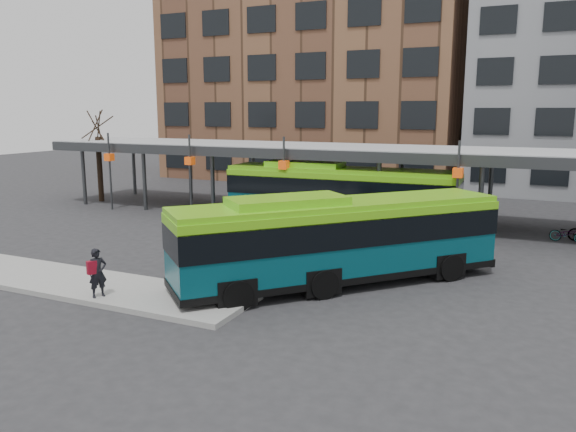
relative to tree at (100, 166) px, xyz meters
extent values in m
plane|color=#28282B|center=(18.00, -12.00, -2.43)|extent=(120.00, 120.00, 0.00)
cube|color=gray|center=(12.50, -15.00, -2.34)|extent=(14.00, 3.00, 0.18)
cube|color=#999B9E|center=(18.00, 1.00, 1.57)|extent=(40.00, 6.00, 0.35)
cube|color=#383A3D|center=(18.00, -2.00, 1.42)|extent=(40.00, 0.15, 0.55)
cylinder|color=#383A3D|center=(0.00, -1.50, -0.53)|extent=(0.24, 0.24, 3.80)
cylinder|color=#383A3D|center=(0.00, 3.50, -0.53)|extent=(0.24, 0.24, 3.80)
cylinder|color=#383A3D|center=(5.00, -1.50, -0.53)|extent=(0.24, 0.24, 3.80)
cylinder|color=#383A3D|center=(5.00, 3.50, -0.53)|extent=(0.24, 0.24, 3.80)
cylinder|color=#383A3D|center=(10.00, -1.50, -0.53)|extent=(0.24, 0.24, 3.80)
cylinder|color=#383A3D|center=(10.00, 3.50, -0.53)|extent=(0.24, 0.24, 3.80)
cylinder|color=#383A3D|center=(15.00, -1.50, -0.53)|extent=(0.24, 0.24, 3.80)
cylinder|color=#383A3D|center=(15.00, 3.50, -0.53)|extent=(0.24, 0.24, 3.80)
cylinder|color=#383A3D|center=(20.00, -1.50, -0.53)|extent=(0.24, 0.24, 3.80)
cylinder|color=#383A3D|center=(20.00, 3.50, -0.53)|extent=(0.24, 0.24, 3.80)
cylinder|color=#383A3D|center=(25.00, -1.50, -0.53)|extent=(0.24, 0.24, 3.80)
cylinder|color=#383A3D|center=(25.00, 3.50, -0.53)|extent=(0.24, 0.24, 3.80)
cylinder|color=#383A3D|center=(3.00, -2.30, -0.03)|extent=(0.12, 0.12, 4.80)
cube|color=#D6470C|center=(3.00, -2.30, 0.87)|extent=(0.45, 0.45, 0.45)
cylinder|color=#383A3D|center=(9.00, -2.30, -0.03)|extent=(0.12, 0.12, 4.80)
cube|color=#D6470C|center=(9.00, -2.30, 0.87)|extent=(0.45, 0.45, 0.45)
cylinder|color=#383A3D|center=(15.00, -2.30, -0.03)|extent=(0.12, 0.12, 4.80)
cube|color=#D6470C|center=(15.00, -2.30, 0.87)|extent=(0.45, 0.45, 0.45)
cylinder|color=#383A3D|center=(24.00, -2.30, -0.03)|extent=(0.12, 0.12, 4.80)
cube|color=#D6470C|center=(24.00, -2.30, 0.87)|extent=(0.45, 0.45, 0.45)
cylinder|color=black|center=(0.00, 0.00, -0.23)|extent=(0.36, 0.36, 4.40)
cylinder|color=black|center=(0.10, 0.00, 2.37)|extent=(0.08, 1.63, 1.59)
cylinder|color=black|center=(0.00, 0.10, 2.37)|extent=(1.63, 0.13, 1.59)
cylinder|color=black|center=(-0.10, -0.01, 2.37)|extent=(0.15, 1.63, 1.59)
cylinder|color=black|center=(0.00, -0.10, 2.37)|extent=(1.63, 0.10, 1.59)
cube|color=brown|center=(8.00, 20.00, 8.57)|extent=(26.00, 14.00, 22.00)
cube|color=#07424D|center=(21.23, -10.93, -0.84)|extent=(9.92, 10.49, 2.49)
cube|color=black|center=(21.23, -10.93, -0.34)|extent=(10.00, 10.57, 0.95)
cube|color=#68C213|center=(21.23, -10.93, 0.51)|extent=(9.85, 10.42, 0.20)
cube|color=#68C213|center=(19.88, -12.40, 0.70)|extent=(4.02, 4.15, 0.35)
cube|color=black|center=(21.23, -10.93, -1.97)|extent=(10.01, 10.57, 0.24)
cylinder|color=black|center=(24.82, -8.82, -1.94)|extent=(0.89, 0.94, 1.00)
cylinder|color=black|center=(23.03, -7.18, -1.94)|extent=(0.89, 0.94, 1.00)
cylinder|color=black|center=(21.31, -12.64, -1.94)|extent=(0.89, 0.94, 1.00)
cylinder|color=black|center=(19.52, -10.99, -1.94)|extent=(0.89, 0.94, 1.00)
cylinder|color=black|center=(19.29, -14.84, -1.94)|extent=(0.89, 0.94, 1.00)
cylinder|color=black|center=(17.50, -13.19, -1.94)|extent=(0.89, 0.94, 1.00)
cube|color=#07424D|center=(17.78, -1.02, -0.78)|extent=(12.46, 3.04, 2.58)
cube|color=black|center=(17.78, -1.02, -0.27)|extent=(12.51, 3.10, 0.98)
cube|color=#68C213|center=(17.78, -1.02, 0.61)|extent=(12.45, 2.94, 0.21)
cube|color=#68C213|center=(15.72, -1.10, 0.81)|extent=(4.19, 2.01, 0.36)
cube|color=black|center=(17.78, -1.02, -1.95)|extent=(12.52, 3.10, 0.25)
cylinder|color=black|center=(21.95, -2.12, -1.92)|extent=(1.04, 0.35, 1.03)
cylinder|color=black|center=(21.85, 0.39, -1.92)|extent=(1.04, 0.35, 1.03)
cylinder|color=black|center=(16.59, -2.33, -1.92)|extent=(1.04, 0.35, 1.03)
cylinder|color=black|center=(16.49, 0.19, -1.92)|extent=(1.04, 0.35, 1.03)
cylinder|color=black|center=(13.50, -2.44, -1.92)|extent=(1.04, 0.35, 1.03)
cylinder|color=black|center=(13.40, 0.07, -1.92)|extent=(1.04, 0.35, 1.03)
imported|color=black|center=(14.75, -16.01, -1.45)|extent=(0.61, 0.70, 1.62)
cube|color=maroon|center=(14.67, -16.17, -1.23)|extent=(0.29, 0.35, 0.43)
imported|color=slate|center=(28.90, -0.23, -2.01)|extent=(1.67, 0.81, 0.84)
camera|label=1|loc=(27.71, -29.35, 3.76)|focal=35.00mm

